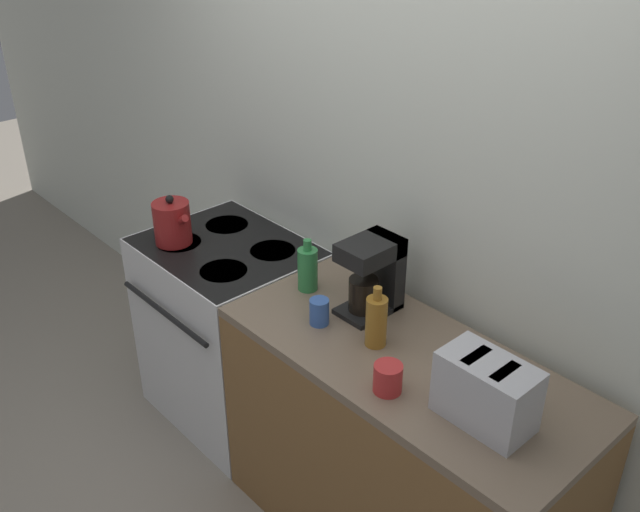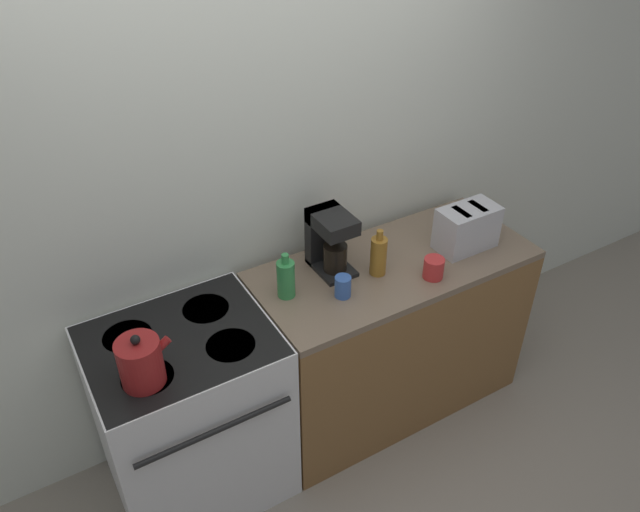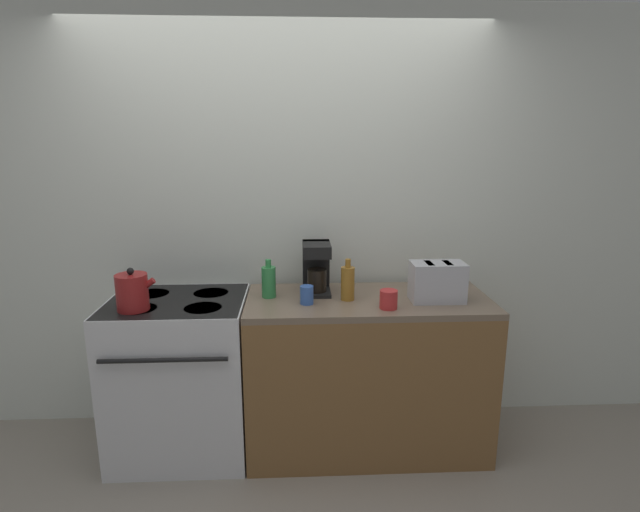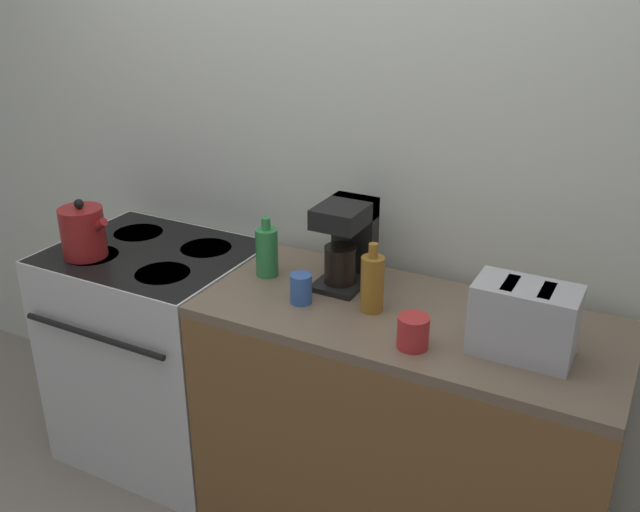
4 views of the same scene
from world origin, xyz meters
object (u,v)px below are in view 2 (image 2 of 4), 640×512
cup_blue (343,287)px  bottle_amber (378,256)px  cup_red (434,268)px  stove (192,414)px  coffee_maker (329,238)px  bottle_green (286,278)px  kettle (141,362)px  toaster (467,228)px

cup_blue → bottle_amber: bearing=14.7°
cup_blue → cup_red: cup_blue is taller
bottle_amber → stove: bearing=177.9°
bottle_amber → coffee_maker: bearing=136.4°
bottle_amber → bottle_green: (-0.45, 0.07, -0.01)m
kettle → coffee_maker: (0.99, 0.27, 0.06)m
stove → toaster: toaster is taller
coffee_maker → cup_red: size_ratio=2.97×
bottle_green → cup_red: size_ratio=2.20×
coffee_maker → cup_red: 0.50m
coffee_maker → kettle: bearing=-164.5°
kettle → bottle_amber: size_ratio=0.98×
toaster → stove: bearing=177.1°
stove → cup_blue: (0.74, -0.10, 0.51)m
bottle_green → cup_blue: (0.22, -0.13, -0.04)m
bottle_amber → cup_blue: 0.25m
toaster → cup_blue: size_ratio=2.90×
kettle → bottle_green: (0.71, 0.18, -0.01)m
stove → bottle_green: (0.52, 0.04, 0.55)m
stove → cup_blue: size_ratio=9.13×
toaster → bottle_green: (-0.95, 0.11, -0.02)m
stove → bottle_green: bottle_green is taller
cup_blue → cup_red: 0.45m
stove → kettle: 0.60m
bottle_amber → bottle_green: bearing=170.9°
stove → kettle: (-0.19, -0.15, 0.56)m
coffee_maker → bottle_green: coffee_maker is taller
toaster → cup_blue: (-0.73, -0.02, -0.06)m
toaster → coffee_maker: coffee_maker is taller
toaster → bottle_amber: bearing=175.4°
coffee_maker → cup_blue: bearing=-105.7°
kettle → coffee_maker: 1.03m
cup_blue → cup_red: size_ratio=1.01×
cup_blue → stove: bearing=172.6°
toaster → bottle_amber: (-0.50, 0.04, -0.01)m
coffee_maker → bottle_green: bearing=-162.0°
stove → bottle_amber: bottle_amber is taller
kettle → bottle_amber: (1.16, 0.11, 0.00)m
toaster → coffee_maker: bearing=163.2°
bottle_amber → cup_blue: bearing=-165.3°
cup_blue → toaster: bearing=1.6°
cup_red → bottle_green: bearing=160.7°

